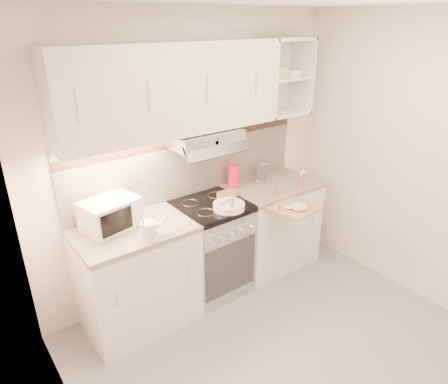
# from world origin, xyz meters

# --- Properties ---
(ground) EXTENTS (3.00, 3.00, 0.00)m
(ground) POSITION_xyz_m (0.00, 0.00, 0.00)
(ground) COLOR gray
(ground) RESTS_ON ground
(room_shell) EXTENTS (3.04, 2.84, 2.52)m
(room_shell) POSITION_xyz_m (0.00, 0.37, 1.63)
(room_shell) COLOR white
(room_shell) RESTS_ON ground
(base_cabinet_left) EXTENTS (0.90, 0.60, 0.86)m
(base_cabinet_left) POSITION_xyz_m (-0.75, 1.10, 0.43)
(base_cabinet_left) COLOR white
(base_cabinet_left) RESTS_ON ground
(worktop_left) EXTENTS (0.92, 0.62, 0.04)m
(worktop_left) POSITION_xyz_m (-0.75, 1.10, 0.88)
(worktop_left) COLOR gray
(worktop_left) RESTS_ON base_cabinet_left
(base_cabinet_right) EXTENTS (0.90, 0.60, 0.86)m
(base_cabinet_right) POSITION_xyz_m (0.75, 1.10, 0.43)
(base_cabinet_right) COLOR white
(base_cabinet_right) RESTS_ON ground
(worktop_right) EXTENTS (0.92, 0.62, 0.04)m
(worktop_right) POSITION_xyz_m (0.75, 1.10, 0.88)
(worktop_right) COLOR gray
(worktop_right) RESTS_ON base_cabinet_right
(electric_range) EXTENTS (0.60, 0.60, 0.90)m
(electric_range) POSITION_xyz_m (0.00, 1.10, 0.45)
(electric_range) COLOR #B7B7BC
(electric_range) RESTS_ON ground
(microwave) EXTENTS (0.46, 0.38, 0.23)m
(microwave) POSITION_xyz_m (-0.87, 1.22, 1.02)
(microwave) COLOR white
(microwave) RESTS_ON worktop_left
(watering_can) EXTENTS (0.24, 0.12, 0.21)m
(watering_can) POSITION_xyz_m (-0.71, 0.88, 0.97)
(watering_can) COLOR white
(watering_can) RESTS_ON worktop_left
(plate_stack) EXTENTS (0.27, 0.27, 0.06)m
(plate_stack) POSITION_xyz_m (0.06, 0.92, 0.93)
(plate_stack) COLOR white
(plate_stack) RESTS_ON electric_range
(bread_loaf) EXTENTS (0.19, 0.19, 0.05)m
(bread_loaf) POSITION_xyz_m (0.18, 1.10, 0.92)
(bread_loaf) COLOR #975335
(bread_loaf) RESTS_ON electric_range
(pink_pitcher) EXTENTS (0.12, 0.12, 0.23)m
(pink_pitcher) POSITION_xyz_m (0.40, 1.27, 1.02)
(pink_pitcher) COLOR #FD1D41
(pink_pitcher) RESTS_ON worktop_right
(glass_jar) EXTENTS (0.10, 0.10, 0.20)m
(glass_jar) POSITION_xyz_m (0.73, 1.24, 1.00)
(glass_jar) COLOR white
(glass_jar) RESTS_ON worktop_right
(spice_jar) EXTENTS (0.05, 0.05, 0.08)m
(spice_jar) POSITION_xyz_m (0.59, 0.90, 0.94)
(spice_jar) COLOR white
(spice_jar) RESTS_ON worktop_right
(spray_bottle) EXTENTS (0.07, 0.07, 0.19)m
(spray_bottle) POSITION_xyz_m (0.92, 0.88, 0.97)
(spray_bottle) COLOR pink
(spray_bottle) RESTS_ON worktop_right
(cutting_board) EXTENTS (0.42, 0.39, 0.02)m
(cutting_board) POSITION_xyz_m (0.57, 0.63, 0.87)
(cutting_board) COLOR #AA7759
(cutting_board) RESTS_ON base_cabinet_right
(dish_towel) EXTENTS (0.26, 0.23, 0.06)m
(dish_towel) POSITION_xyz_m (0.55, 0.62, 0.91)
(dish_towel) COLOR white
(dish_towel) RESTS_ON cutting_board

